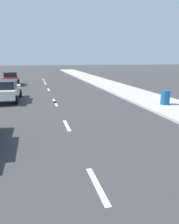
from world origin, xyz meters
name	(u,v)px	position (x,y,z in m)	size (l,w,h in m)	color
ground_plane	(54,99)	(0.00, 20.00, 0.00)	(160.00, 160.00, 0.00)	#38383A
sidewalk_strip	(128,92)	(7.24, 22.00, 0.07)	(3.60, 80.00, 0.14)	#B2ADA3
lane_stripe_2	(97,185)	(0.00, 7.60, 0.00)	(0.16, 1.80, 0.01)	white
lane_stripe_3	(67,125)	(0.00, 12.93, 0.00)	(0.16, 1.80, 0.01)	white
lane_stripe_4	(56,104)	(0.00, 18.30, 0.00)	(0.16, 1.80, 0.01)	white
lane_stripe_5	(54,101)	(0.00, 19.35, 0.00)	(0.16, 1.80, 0.01)	white
lane_stripe_6	(49,90)	(0.00, 25.61, 0.00)	(0.16, 1.80, 0.01)	white
lane_stripe_7	(45,83)	(0.00, 31.35, 0.00)	(0.16, 1.80, 0.01)	white
lane_stripe_8	(44,81)	(0.00, 34.02, 0.00)	(0.16, 1.80, 0.01)	white
lane_stripe_9	(43,79)	(0.00, 37.00, 0.00)	(0.16, 1.80, 0.01)	white
parked_car_white	(5,90)	(-3.57, 20.30, 0.84)	(2.19, 4.49, 1.57)	white
parked_car_red	(11,78)	(-4.05, 30.63, 0.83)	(1.88, 3.86, 1.57)	red
trash_bin_far	(165,98)	(7.07, 15.59, 0.61)	(0.60, 0.60, 0.94)	#14518C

